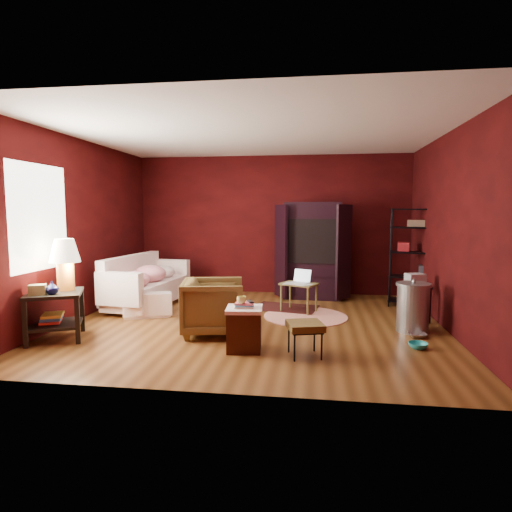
% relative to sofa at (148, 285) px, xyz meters
% --- Properties ---
extents(room, '(5.54, 5.04, 2.84)m').
position_rel_sofa_xyz_m(room, '(2.00, -0.94, 1.03)').
color(room, brown).
rests_on(room, ground).
extents(sofa, '(1.23, 2.00, 0.76)m').
position_rel_sofa_xyz_m(sofa, '(0.00, 0.00, 0.00)').
color(sofa, white).
rests_on(sofa, ground).
extents(armchair, '(0.90, 0.94, 0.83)m').
position_rel_sofa_xyz_m(armchair, '(1.56, -1.53, 0.04)').
color(armchair, black).
rests_on(armchair, ground).
extents(pet_bowl_steel, '(0.25, 0.08, 0.24)m').
position_rel_sofa_xyz_m(pet_bowl_steel, '(4.30, -1.33, -0.26)').
color(pet_bowl_steel, '#B9BBC0').
rests_on(pet_bowl_steel, ground).
extents(pet_bowl_turquoise, '(0.24, 0.15, 0.23)m').
position_rel_sofa_xyz_m(pet_bowl_turquoise, '(4.20, -1.82, -0.26)').
color(pet_bowl_turquoise, '#26AEB2').
rests_on(pet_bowl_turquoise, ground).
extents(vase, '(0.20, 0.21, 0.16)m').
position_rel_sofa_xyz_m(vase, '(-0.37, -2.21, 0.33)').
color(vase, '#0C0E3E').
rests_on(vase, side_table).
extents(mug, '(0.13, 0.11, 0.11)m').
position_rel_sofa_xyz_m(mug, '(2.07, -2.21, 0.26)').
color(mug, '#E2DC6E').
rests_on(mug, hamper).
extents(side_table, '(0.88, 0.88, 1.32)m').
position_rel_sofa_xyz_m(side_table, '(-0.40, -1.99, 0.41)').
color(side_table, black).
rests_on(side_table, ground).
extents(sofa_cushions, '(1.01, 2.05, 0.83)m').
position_rel_sofa_xyz_m(sofa_cushions, '(-0.05, -0.04, 0.03)').
color(sofa_cushions, white).
rests_on(sofa_cushions, sofa).
extents(hamper, '(0.47, 0.47, 0.60)m').
position_rel_sofa_xyz_m(hamper, '(2.09, -2.16, -0.10)').
color(hamper, '#461D10').
rests_on(hamper, ground).
extents(footstool, '(0.48, 0.48, 0.40)m').
position_rel_sofa_xyz_m(footstool, '(2.83, -2.29, -0.03)').
color(footstool, black).
rests_on(footstool, ground).
extents(rug_round, '(1.72, 1.72, 0.01)m').
position_rel_sofa_xyz_m(rug_round, '(2.79, -0.40, -0.37)').
color(rug_round, beige).
rests_on(rug_round, ground).
extents(rug_oriental, '(1.17, 0.90, 0.01)m').
position_rel_sofa_xyz_m(rug_oriental, '(2.44, 0.14, -0.36)').
color(rug_oriental, '#461412').
rests_on(rug_oriental, ground).
extents(laptop_desk, '(0.68, 0.61, 0.70)m').
position_rel_sofa_xyz_m(laptop_desk, '(2.67, -0.08, 0.06)').
color(laptop_desk, brown).
rests_on(laptop_desk, ground).
extents(tv_armoire, '(1.46, 0.82, 1.85)m').
position_rel_sofa_xyz_m(tv_armoire, '(2.88, 1.12, 0.59)').
color(tv_armoire, black).
rests_on(tv_armoire, ground).
extents(wire_shelving, '(0.91, 0.54, 1.73)m').
position_rel_sofa_xyz_m(wire_shelving, '(4.68, 0.62, 0.57)').
color(wire_shelving, black).
rests_on(wire_shelving, ground).
extents(small_stand, '(0.47, 0.47, 0.74)m').
position_rel_sofa_xyz_m(small_stand, '(4.44, -0.45, 0.17)').
color(small_stand, black).
rests_on(small_stand, ground).
extents(trash_can, '(0.62, 0.62, 0.74)m').
position_rel_sofa_xyz_m(trash_can, '(4.29, -1.05, -0.03)').
color(trash_can, '#A9AFB1').
rests_on(trash_can, ground).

